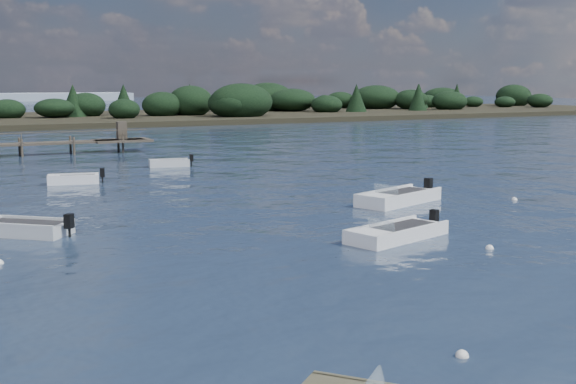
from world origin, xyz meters
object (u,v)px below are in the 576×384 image
dinghy_mid_grey (16,230)px  dinghy_mid_white_b (398,200)px  dinghy_mid_white_a (397,235)px  tender_far_white (74,181)px  tender_far_grey_b (169,165)px

dinghy_mid_grey → dinghy_mid_white_b: 18.77m
dinghy_mid_grey → dinghy_mid_white_b: bearing=-2.3°
dinghy_mid_white_b → dinghy_mid_white_a: dinghy_mid_white_b is taller
dinghy_mid_grey → dinghy_mid_white_b: size_ratio=0.80×
tender_far_white → dinghy_mid_white_a: bearing=-68.3°
dinghy_mid_grey → tender_far_grey_b: 24.04m
dinghy_mid_grey → dinghy_mid_white_a: (13.68, -7.84, -0.01)m
tender_far_grey_b → tender_far_white: bearing=-143.1°
tender_far_white → dinghy_mid_grey: 15.05m
tender_far_white → tender_far_grey_b: bearing=36.9°
dinghy_mid_white_a → tender_far_grey_b: size_ratio=1.53×
dinghy_mid_white_b → tender_far_white: bearing=132.7°
tender_far_white → dinghy_mid_white_a: dinghy_mid_white_a is taller
dinghy_mid_grey → tender_far_grey_b: bearing=57.5°
tender_far_white → dinghy_mid_grey: size_ratio=0.78×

